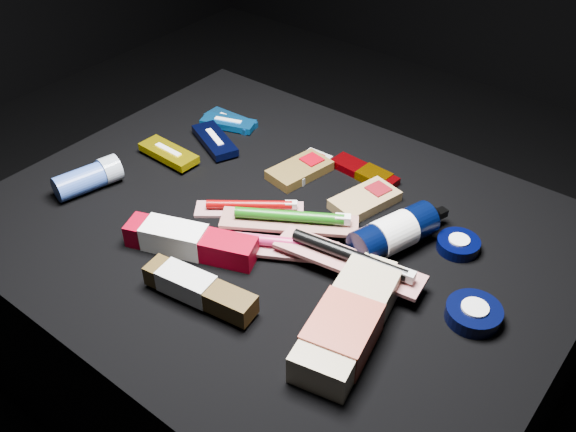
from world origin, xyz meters
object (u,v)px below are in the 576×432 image
Objects in this scene: lotion_bottle at (394,233)px; toothpaste_carton_red at (185,240)px; deodorant_stick at (89,178)px; bodywash_bottle at (348,323)px.

toothpaste_carton_red is (-0.26, -0.21, -0.01)m from lotion_bottle.
lotion_bottle reaches higher than deodorant_stick.
lotion_bottle is at bearing 34.81° from deodorant_stick.
deodorant_stick is at bearing 156.61° from toothpaste_carton_red.
lotion_bottle reaches higher than toothpaste_carton_red.
bodywash_bottle reaches higher than toothpaste_carton_red.
deodorant_stick is at bearing -140.99° from lotion_bottle.
lotion_bottle is at bearing 91.42° from bodywash_bottle.
toothpaste_carton_red is at bearing -122.81° from lotion_bottle.
lotion_bottle is 0.21m from bodywash_bottle.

